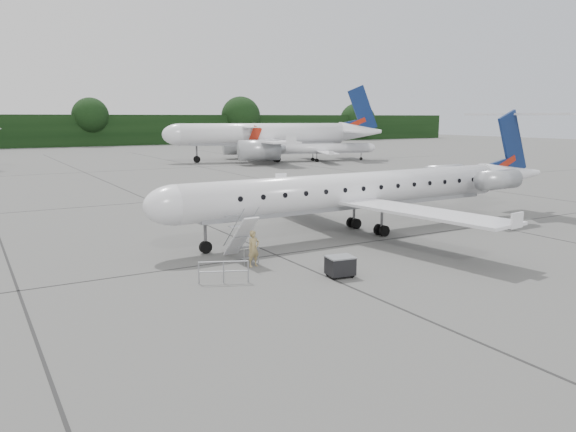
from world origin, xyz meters
TOP-DOWN VIEW (x-y plane):
  - ground at (0.00, 0.00)m, footprint 320.00×320.00m
  - treeline at (0.00, 130.00)m, footprint 260.00×4.00m
  - main_regional_jet at (1.42, 7.25)m, footprint 30.80×22.45m
  - airstair at (-7.80, 4.69)m, footprint 0.90×2.52m
  - passenger at (-7.77, 3.29)m, footprint 0.73×0.55m
  - safety_railing at (-10.24, 1.39)m, footprint 2.05×0.96m
  - baggage_cart at (-5.12, -0.40)m, footprint 1.32×1.13m
  - bg_narrowbody at (24.17, 62.97)m, footprint 40.51×33.43m
  - bg_regional_right at (32.60, 58.50)m, footprint 26.07×21.57m

SIDE VIEW (x-z plane):
  - ground at x=0.00m, z-range 0.00..0.00m
  - safety_railing at x=-10.24m, z-range 0.00..1.00m
  - baggage_cart at x=-5.12m, z-range 0.00..1.04m
  - passenger at x=-7.77m, z-range 0.00..1.83m
  - airstair at x=-7.80m, z-range 0.00..2.44m
  - bg_regional_right at x=32.60m, z-range 0.00..5.94m
  - main_regional_jet at x=1.42m, z-range 0.00..7.80m
  - treeline at x=0.00m, z-range 0.00..8.00m
  - bg_narrowbody at x=24.17m, z-range 0.00..12.66m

